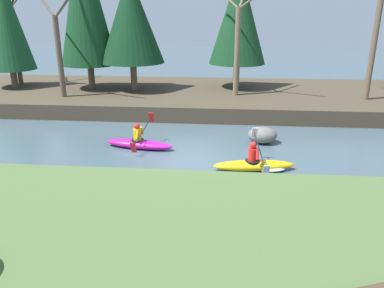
% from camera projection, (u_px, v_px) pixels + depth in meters
% --- Properties ---
extents(ground_plane, '(90.00, 90.00, 0.00)m').
position_uv_depth(ground_plane, '(194.00, 162.00, 13.18)').
color(ground_plane, '#425660').
extents(riverbank_near, '(44.00, 7.99, 0.76)m').
position_uv_depth(riverbank_near, '(165.00, 273.00, 7.00)').
color(riverbank_near, '#4C6638').
rests_on(riverbank_near, ground).
extents(riverbank_far, '(44.00, 8.72, 0.76)m').
position_uv_depth(riverbank_far, '(207.00, 96.00, 21.58)').
color(riverbank_far, '#473D2D').
rests_on(riverbank_far, ground).
extents(conifer_tree_far_left, '(2.75, 2.75, 6.79)m').
position_uv_depth(conifer_tree_far_left, '(5.00, 18.00, 21.06)').
color(conifer_tree_far_left, brown).
rests_on(conifer_tree_far_left, riverbank_far).
extents(conifer_tree_mid_left, '(3.54, 3.54, 6.27)m').
position_uv_depth(conifer_tree_mid_left, '(131.00, 19.00, 20.31)').
color(conifer_tree_mid_left, brown).
rests_on(conifer_tree_mid_left, riverbank_far).
extents(conifer_tree_centre, '(3.23, 3.23, 6.61)m').
position_uv_depth(conifer_tree_centre, '(239.00, 16.00, 20.84)').
color(conifer_tree_centre, '#7A664C').
rests_on(conifer_tree_centre, riverbank_far).
extents(bare_tree_upstream, '(3.37, 3.33, 6.09)m').
position_uv_depth(bare_tree_upstream, '(15.00, 36.00, 22.30)').
color(bare_tree_upstream, brown).
rests_on(bare_tree_upstream, riverbank_far).
extents(bare_tree_mid_upstream, '(3.03, 2.99, 5.44)m').
position_uv_depth(bare_tree_mid_upstream, '(59.00, 47.00, 18.99)').
color(bare_tree_mid_upstream, brown).
rests_on(bare_tree_mid_upstream, riverbank_far).
extents(bare_tree_mid_downstream, '(3.32, 3.28, 6.00)m').
position_uv_depth(bare_tree_mid_downstream, '(238.00, 41.00, 19.30)').
color(bare_tree_mid_downstream, '#7A664C').
rests_on(bare_tree_mid_downstream, riverbank_far).
extents(bare_tree_downstream, '(3.94, 3.89, 7.18)m').
position_uv_depth(bare_tree_downstream, '(376.00, 30.00, 18.13)').
color(bare_tree_downstream, brown).
rests_on(bare_tree_downstream, riverbank_far).
extents(kayaker_lead, '(2.80, 2.07, 1.20)m').
position_uv_depth(kayaker_lead, '(257.00, 165.00, 12.44)').
color(kayaker_lead, yellow).
rests_on(kayaker_lead, ground).
extents(kayaker_middle, '(2.79, 2.06, 1.20)m').
position_uv_depth(kayaker_middle, '(140.00, 143.00, 14.43)').
color(kayaker_middle, '#C61999').
rests_on(kayaker_middle, ground).
extents(boulder_midstream, '(1.16, 0.91, 0.66)m').
position_uv_depth(boulder_midstream, '(262.00, 135.00, 15.00)').
color(boulder_midstream, slate).
rests_on(boulder_midstream, ground).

